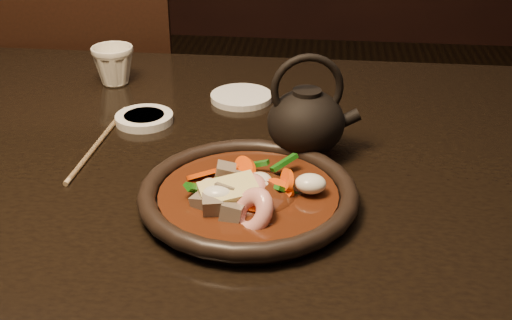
# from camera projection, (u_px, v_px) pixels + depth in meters

# --- Properties ---
(table) EXTENTS (1.60, 0.90, 0.75)m
(table) POSITION_uv_depth(u_px,v_px,m) (77.00, 187.00, 1.04)
(table) COLOR black
(table) RESTS_ON floor
(chair) EXTENTS (0.51, 0.51, 0.96)m
(chair) POSITION_uv_depth(u_px,v_px,m) (99.00, 112.00, 1.68)
(chair) COLOR black
(chair) RESTS_ON floor
(plate) EXTENTS (0.29, 0.29, 0.03)m
(plate) POSITION_uv_depth(u_px,v_px,m) (248.00, 195.00, 0.84)
(plate) COLOR black
(plate) RESTS_ON table
(stirfry) EXTENTS (0.20, 0.17, 0.06)m
(stirfry) POSITION_uv_depth(u_px,v_px,m) (246.00, 194.00, 0.83)
(stirfry) COLOR #3A170A
(stirfry) RESTS_ON plate
(soy_dish) EXTENTS (0.10, 0.10, 0.01)m
(soy_dish) POSITION_uv_depth(u_px,v_px,m) (144.00, 118.00, 1.07)
(soy_dish) COLOR white
(soy_dish) RESTS_ON table
(saucer_right) EXTENTS (0.11, 0.11, 0.01)m
(saucer_right) POSITION_uv_depth(u_px,v_px,m) (241.00, 97.00, 1.16)
(saucer_right) COLOR white
(saucer_right) RESTS_ON table
(tea_cup) EXTENTS (0.10, 0.09, 0.08)m
(tea_cup) POSITION_uv_depth(u_px,v_px,m) (114.00, 64.00, 1.21)
(tea_cup) COLOR white
(tea_cup) RESTS_ON table
(chopsticks) EXTENTS (0.01, 0.26, 0.01)m
(chopsticks) POSITION_uv_depth(u_px,v_px,m) (99.00, 142.00, 1.00)
(chopsticks) COLOR tan
(chopsticks) RESTS_ON table
(teapot) EXTENTS (0.14, 0.12, 0.16)m
(teapot) POSITION_uv_depth(u_px,v_px,m) (306.00, 119.00, 0.94)
(teapot) COLOR black
(teapot) RESTS_ON table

